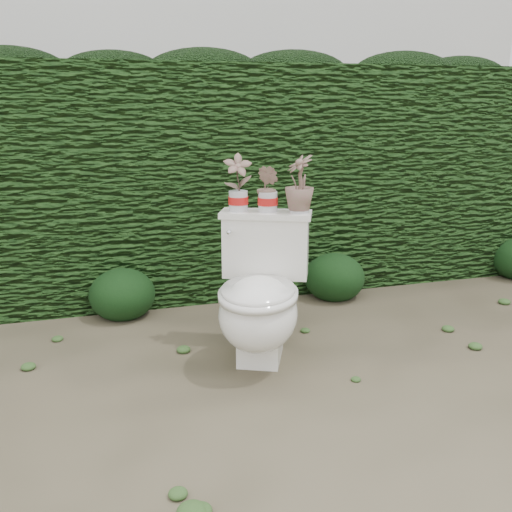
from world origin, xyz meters
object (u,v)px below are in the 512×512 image
object	(u,v)px
potted_plant_right	(299,185)
potted_plant_left	(238,184)
toilet	(260,298)
potted_plant_center	(268,190)

from	to	relation	value
potted_plant_right	potted_plant_left	bearing A→B (deg)	-121.18
potted_plant_right	toilet	bearing A→B (deg)	-68.26
potted_plant_left	potted_plant_right	bearing A→B (deg)	-14.18
potted_plant_center	toilet	bearing A→B (deg)	-49.05
toilet	potted_plant_right	world-z (taller)	potted_plant_right
toilet	potted_plant_center	bearing A→B (deg)	87.64
toilet	potted_plant_center	size ratio (longest dim) A/B	3.36
toilet	potted_plant_center	distance (m)	0.59
potted_plant_left	potted_plant_center	distance (m)	0.17
toilet	potted_plant_right	size ratio (longest dim) A/B	2.71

